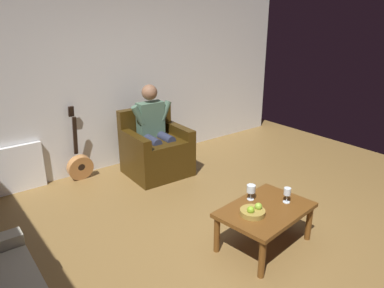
{
  "coord_description": "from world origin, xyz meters",
  "views": [
    {
      "loc": [
        2.32,
        2.11,
        2.21
      ],
      "look_at": [
        -0.12,
        -1.04,
        0.76
      ],
      "focal_mm": 34.3,
      "sensor_mm": 36.0,
      "label": 1
    }
  ],
  "objects_px": {
    "fruit_bowl": "(253,211)",
    "wine_glass_near": "(251,190)",
    "person_seated": "(155,127)",
    "coffee_table": "(265,214)",
    "wine_glass_far": "(287,193)",
    "armchair": "(156,151)",
    "guitar": "(80,164)"
  },
  "relations": [
    {
      "from": "wine_glass_near",
      "to": "person_seated",
      "type": "bearing_deg",
      "value": -92.58
    },
    {
      "from": "fruit_bowl",
      "to": "person_seated",
      "type": "bearing_deg",
      "value": -97.61
    },
    {
      "from": "guitar",
      "to": "person_seated",
      "type": "bearing_deg",
      "value": 154.15
    },
    {
      "from": "person_seated",
      "to": "armchair",
      "type": "bearing_deg",
      "value": 90.0
    },
    {
      "from": "person_seated",
      "to": "coffee_table",
      "type": "height_order",
      "value": "person_seated"
    },
    {
      "from": "armchair",
      "to": "person_seated",
      "type": "height_order",
      "value": "person_seated"
    },
    {
      "from": "wine_glass_far",
      "to": "coffee_table",
      "type": "bearing_deg",
      "value": -10.52
    },
    {
      "from": "wine_glass_near",
      "to": "wine_glass_far",
      "type": "distance_m",
      "value": 0.35
    },
    {
      "from": "person_seated",
      "to": "fruit_bowl",
      "type": "distance_m",
      "value": 2.18
    },
    {
      "from": "coffee_table",
      "to": "wine_glass_far",
      "type": "height_order",
      "value": "wine_glass_far"
    },
    {
      "from": "armchair",
      "to": "coffee_table",
      "type": "height_order",
      "value": "armchair"
    },
    {
      "from": "armchair",
      "to": "fruit_bowl",
      "type": "xyz_separation_m",
      "value": [
        0.29,
        2.14,
        0.12
      ]
    },
    {
      "from": "person_seated",
      "to": "fruit_bowl",
      "type": "bearing_deg",
      "value": 84.52
    },
    {
      "from": "fruit_bowl",
      "to": "guitar",
      "type": "bearing_deg",
      "value": -75.79
    },
    {
      "from": "person_seated",
      "to": "wine_glass_near",
      "type": "height_order",
      "value": "person_seated"
    },
    {
      "from": "armchair",
      "to": "wine_glass_far",
      "type": "height_order",
      "value": "armchair"
    },
    {
      "from": "person_seated",
      "to": "wine_glass_far",
      "type": "relative_size",
      "value": 8.12
    },
    {
      "from": "person_seated",
      "to": "coffee_table",
      "type": "bearing_deg",
      "value": 89.5
    },
    {
      "from": "armchair",
      "to": "guitar",
      "type": "bearing_deg",
      "value": -24.06
    },
    {
      "from": "coffee_table",
      "to": "guitar",
      "type": "xyz_separation_m",
      "value": [
        0.85,
        -2.6,
        -0.14
      ]
    },
    {
      "from": "wine_glass_far",
      "to": "fruit_bowl",
      "type": "distance_m",
      "value": 0.45
    },
    {
      "from": "fruit_bowl",
      "to": "wine_glass_far",
      "type": "bearing_deg",
      "value": 174.94
    },
    {
      "from": "wine_glass_near",
      "to": "guitar",
      "type": "bearing_deg",
      "value": -70.19
    },
    {
      "from": "guitar",
      "to": "armchair",
      "type": "bearing_deg",
      "value": 153.81
    },
    {
      "from": "person_seated",
      "to": "wine_glass_far",
      "type": "xyz_separation_m",
      "value": [
        -0.15,
        2.19,
        -0.17
      ]
    },
    {
      "from": "wine_glass_far",
      "to": "fruit_bowl",
      "type": "bearing_deg",
      "value": -5.06
    },
    {
      "from": "armchair",
      "to": "fruit_bowl",
      "type": "relative_size",
      "value": 3.89
    },
    {
      "from": "guitar",
      "to": "wine_glass_near",
      "type": "bearing_deg",
      "value": 109.81
    },
    {
      "from": "person_seated",
      "to": "coffee_table",
      "type": "distance_m",
      "value": 2.17
    },
    {
      "from": "coffee_table",
      "to": "wine_glass_near",
      "type": "xyz_separation_m",
      "value": [
        -0.01,
        -0.21,
        0.17
      ]
    },
    {
      "from": "fruit_bowl",
      "to": "wine_glass_near",
      "type": "bearing_deg",
      "value": -132.22
    },
    {
      "from": "coffee_table",
      "to": "wine_glass_near",
      "type": "distance_m",
      "value": 0.27
    }
  ]
}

